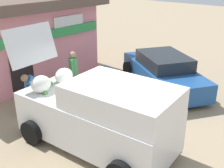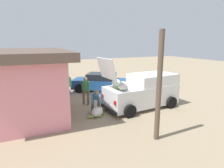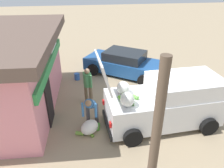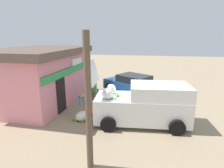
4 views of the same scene
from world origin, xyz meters
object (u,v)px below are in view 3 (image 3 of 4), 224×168
storefront_bar (8,72)px  unloaded_banana_pile (90,127)px  vendor_standing (88,83)px  paint_bucket (77,76)px  delivery_van (166,102)px  customer_bending (91,107)px  parked_sedan (124,63)px

storefront_bar → unloaded_banana_pile: size_ratio=6.84×
unloaded_banana_pile → vendor_standing: bearing=-0.9°
paint_bucket → delivery_van: bearing=-140.4°
storefront_bar → vendor_standing: storefront_bar is taller
storefront_bar → paint_bucket: (2.45, -2.61, -1.56)m
vendor_standing → storefront_bar: bearing=91.0°
vendor_standing → paint_bucket: 2.59m
unloaded_banana_pile → customer_bending: bearing=-12.6°
vendor_standing → parked_sedan: bearing=-37.5°
storefront_bar → parked_sedan: bearing=-61.8°
vendor_standing → paint_bucket: (2.39, 0.56, -0.81)m
customer_bending → paint_bucket: (4.06, 0.61, -0.69)m
delivery_van → parked_sedan: bearing=9.5°
storefront_bar → unloaded_banana_pile: (-1.99, -3.14, -1.52)m
storefront_bar → delivery_van: (-1.76, -6.09, -0.78)m
parked_sedan → customer_bending: (-4.47, 2.10, 0.23)m
parked_sedan → customer_bending: customer_bending is taller
paint_bucket → parked_sedan: bearing=-81.5°
parked_sedan → unloaded_banana_pile: size_ratio=4.73×
storefront_bar → parked_sedan: size_ratio=1.45×
unloaded_banana_pile → delivery_van: bearing=-85.7°
parked_sedan → unloaded_banana_pile: (-4.84, 2.18, -0.42)m
vendor_standing → unloaded_banana_pile: (-2.04, 0.03, -0.76)m
storefront_bar → vendor_standing: bearing=-89.0°
vendor_standing → customer_bending: bearing=-178.3°
storefront_bar → unloaded_banana_pile: bearing=-122.3°
delivery_van → vendor_standing: size_ratio=2.75×
delivery_van → parked_sedan: delivery_van is taller
delivery_van → parked_sedan: (4.62, 0.77, -0.32)m
vendor_standing → delivery_van: bearing=-121.9°
parked_sedan → vendor_standing: bearing=142.5°
delivery_van → unloaded_banana_pile: size_ratio=4.71×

